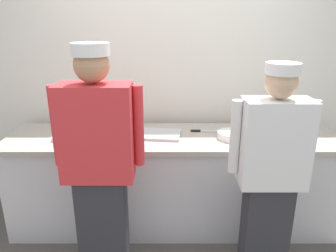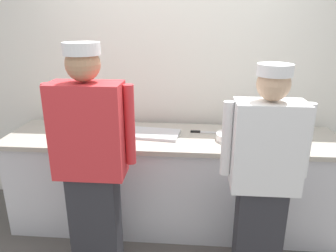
% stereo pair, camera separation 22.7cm
% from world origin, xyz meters
% --- Properties ---
extents(ground_plane, '(9.00, 9.00, 0.00)m').
position_xyz_m(ground_plane, '(0.00, 0.00, 0.00)').
color(ground_plane, '#514C47').
extents(wall_back, '(4.60, 0.10, 2.60)m').
position_xyz_m(wall_back, '(0.00, 0.87, 1.30)').
color(wall_back, silver).
rests_on(wall_back, ground).
extents(prep_counter, '(2.93, 0.72, 0.88)m').
position_xyz_m(prep_counter, '(0.00, 0.38, 0.44)').
color(prep_counter, silver).
rests_on(prep_counter, ground).
extents(chef_near_left, '(0.62, 0.24, 1.73)m').
position_xyz_m(chef_near_left, '(-0.52, -0.28, 0.93)').
color(chef_near_left, '#2D2D33').
rests_on(chef_near_left, ground).
extents(chef_center, '(0.59, 0.24, 1.61)m').
position_xyz_m(chef_center, '(0.67, -0.27, 0.86)').
color(chef_center, '#2D2D33').
rests_on(chef_center, ground).
extents(plate_stack_front, '(0.25, 0.25, 0.06)m').
position_xyz_m(plate_stack_front, '(0.50, 0.31, 0.91)').
color(plate_stack_front, white).
rests_on(plate_stack_front, prep_counter).
extents(plate_stack_rear, '(0.25, 0.25, 0.07)m').
position_xyz_m(plate_stack_rear, '(-0.75, 0.32, 0.92)').
color(plate_stack_rear, white).
rests_on(plate_stack_rear, prep_counter).
extents(mixing_bowl_steel, '(0.34, 0.34, 0.11)m').
position_xyz_m(mixing_bowl_steel, '(0.83, 0.44, 0.94)').
color(mixing_bowl_steel, '#B7BABF').
rests_on(mixing_bowl_steel, prep_counter).
extents(sheet_tray, '(0.54, 0.34, 0.02)m').
position_xyz_m(sheet_tray, '(-0.19, 0.39, 0.90)').
color(sheet_tray, '#B7BABF').
rests_on(sheet_tray, prep_counter).
extents(squeeze_bottle_primary, '(0.06, 0.06, 0.20)m').
position_xyz_m(squeeze_bottle_primary, '(-0.87, 0.53, 0.98)').
color(squeeze_bottle_primary, '#56A333').
rests_on(squeeze_bottle_primary, prep_counter).
extents(ramekin_orange_sauce, '(0.08, 0.08, 0.04)m').
position_xyz_m(ramekin_orange_sauce, '(-0.99, 0.26, 0.90)').
color(ramekin_orange_sauce, white).
rests_on(ramekin_orange_sauce, prep_counter).
extents(ramekin_yellow_sauce, '(0.10, 0.10, 0.04)m').
position_xyz_m(ramekin_yellow_sauce, '(-0.58, 0.45, 0.90)').
color(ramekin_yellow_sauce, white).
rests_on(ramekin_yellow_sauce, prep_counter).
extents(deli_cup, '(0.09, 0.09, 0.11)m').
position_xyz_m(deli_cup, '(-0.95, 0.43, 0.94)').
color(deli_cup, white).
rests_on(deli_cup, prep_counter).
extents(chefs_knife, '(0.28, 0.03, 0.02)m').
position_xyz_m(chefs_knife, '(0.28, 0.49, 0.89)').
color(chefs_knife, '#B7BABF').
rests_on(chefs_knife, prep_counter).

